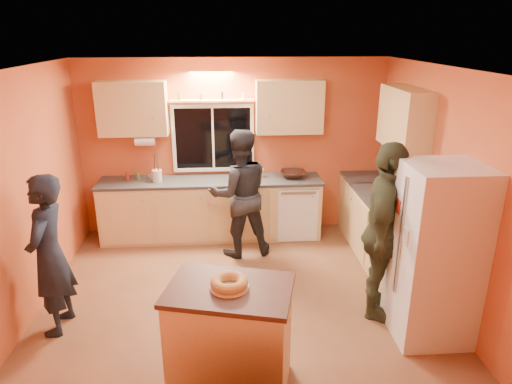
{
  "coord_description": "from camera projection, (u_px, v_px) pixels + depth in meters",
  "views": [
    {
      "loc": [
        -0.14,
        -4.64,
        2.95
      ],
      "look_at": [
        0.22,
        0.4,
        1.16
      ],
      "focal_mm": 32.0,
      "sensor_mm": 36.0,
      "label": 1
    }
  ],
  "objects": [
    {
      "name": "ground",
      "position": [
        240.0,
        296.0,
        5.36
      ],
      "size": [
        4.5,
        4.5,
        0.0
      ],
      "primitive_type": "plane",
      "color": "brown",
      "rests_on": "ground"
    },
    {
      "name": "room_shell",
      "position": [
        247.0,
        154.0,
        5.21
      ],
      "size": [
        4.54,
        4.04,
        2.61
      ],
      "color": "#CC6434",
      "rests_on": "ground"
    },
    {
      "name": "back_counter",
      "position": [
        236.0,
        208.0,
        6.81
      ],
      "size": [
        4.23,
        0.62,
        0.9
      ],
      "color": "tan",
      "rests_on": "ground"
    },
    {
      "name": "right_counter",
      "position": [
        390.0,
        238.0,
        5.81
      ],
      "size": [
        0.62,
        1.84,
        0.9
      ],
      "color": "tan",
      "rests_on": "ground"
    },
    {
      "name": "refrigerator",
      "position": [
        436.0,
        254.0,
        4.43
      ],
      "size": [
        0.72,
        0.7,
        1.8
      ],
      "primitive_type": "cube",
      "color": "silver",
      "rests_on": "ground"
    },
    {
      "name": "island",
      "position": [
        230.0,
        337.0,
        3.86
      ],
      "size": [
        1.15,
        0.92,
        0.98
      ],
      "rotation": [
        0.0,
        0.0,
        -0.25
      ],
      "color": "tan",
      "rests_on": "ground"
    },
    {
      "name": "bundt_pastry",
      "position": [
        229.0,
        283.0,
        3.69
      ],
      "size": [
        0.31,
        0.31,
        0.09
      ],
      "primitive_type": "torus",
      "color": "tan",
      "rests_on": "island"
    },
    {
      "name": "person_left",
      "position": [
        49.0,
        256.0,
        4.53
      ],
      "size": [
        0.42,
        0.63,
        1.68
      ],
      "primitive_type": "imported",
      "rotation": [
        0.0,
        0.0,
        -1.6
      ],
      "color": "black",
      "rests_on": "ground"
    },
    {
      "name": "person_center",
      "position": [
        240.0,
        194.0,
        6.13
      ],
      "size": [
        0.96,
        0.8,
        1.76
      ],
      "primitive_type": "imported",
      "rotation": [
        0.0,
        0.0,
        3.32
      ],
      "color": "black",
      "rests_on": "ground"
    },
    {
      "name": "person_right",
      "position": [
        384.0,
        233.0,
        4.73
      ],
      "size": [
        0.88,
        1.23,
        1.93
      ],
      "primitive_type": "imported",
      "rotation": [
        0.0,
        0.0,
        1.16
      ],
      "color": "#2D321F",
      "rests_on": "ground"
    },
    {
      "name": "mixing_bowl",
      "position": [
        293.0,
        174.0,
        6.74
      ],
      "size": [
        0.41,
        0.41,
        0.09
      ],
      "primitive_type": "imported",
      "rotation": [
        0.0,
        0.0,
        -0.09
      ],
      "color": "black",
      "rests_on": "back_counter"
    },
    {
      "name": "utensil_crock",
      "position": [
        157.0,
        176.0,
        6.54
      ],
      "size": [
        0.14,
        0.14,
        0.17
      ],
      "primitive_type": "cylinder",
      "color": "beige",
      "rests_on": "back_counter"
    },
    {
      "name": "potted_plant",
      "position": [
        403.0,
        203.0,
        5.36
      ],
      "size": [
        0.29,
        0.26,
        0.27
      ],
      "primitive_type": "imported",
      "rotation": [
        0.0,
        0.0,
        0.27
      ],
      "color": "gray",
      "rests_on": "right_counter"
    },
    {
      "name": "red_box",
      "position": [
        397.0,
        203.0,
        5.64
      ],
      "size": [
        0.18,
        0.15,
        0.07
      ],
      "primitive_type": "cube",
      "rotation": [
        0.0,
        0.0,
        -0.23
      ],
      "color": "#A12A18",
      "rests_on": "right_counter"
    }
  ]
}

